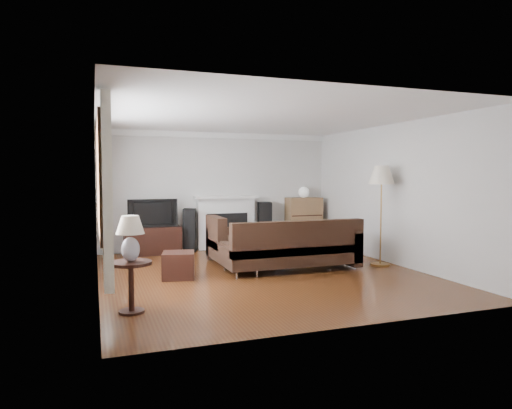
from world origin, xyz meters
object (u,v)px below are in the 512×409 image
object	(u,v)px
sectional_sofa	(290,246)
coffee_table	(264,246)
tv_stand	(153,240)
floor_lamp	(381,216)
side_table	(131,287)
bookshelf	(304,221)

from	to	relation	value
sectional_sofa	coffee_table	world-z (taller)	sectional_sofa
tv_stand	sectional_sofa	size ratio (longest dim) A/B	0.45
sectional_sofa	coffee_table	distance (m)	1.41
tv_stand	sectional_sofa	distance (m)	3.08
sectional_sofa	floor_lamp	world-z (taller)	floor_lamp
floor_lamp	side_table	world-z (taller)	floor_lamp
coffee_table	sectional_sofa	bearing A→B (deg)	-110.68
bookshelf	coffee_table	size ratio (longest dim) A/B	1.04
floor_lamp	side_table	size ratio (longest dim) A/B	2.95
bookshelf	sectional_sofa	size ratio (longest dim) A/B	0.44
coffee_table	tv_stand	bearing A→B (deg)	136.37
tv_stand	floor_lamp	world-z (taller)	floor_lamp
bookshelf	coffee_table	world-z (taller)	bookshelf
sectional_sofa	floor_lamp	size ratio (longest dim) A/B	1.41
tv_stand	sectional_sofa	xyz separation A→B (m)	(1.99, -2.35, 0.12)
tv_stand	bookshelf	distance (m)	3.39
tv_stand	side_table	bearing A→B (deg)	-100.25
floor_lamp	coffee_table	bearing A→B (deg)	135.61
tv_stand	floor_lamp	size ratio (longest dim) A/B	0.63
tv_stand	coffee_table	bearing A→B (deg)	-25.05
bookshelf	floor_lamp	distance (m)	2.62
sectional_sofa	floor_lamp	distance (m)	1.73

